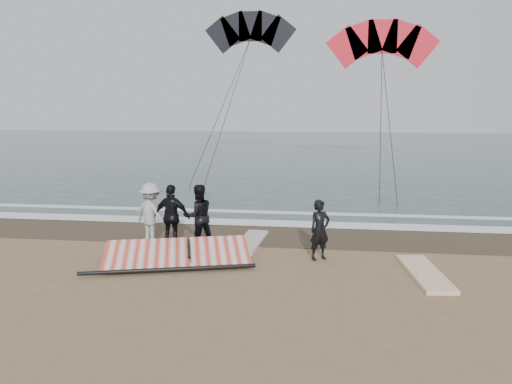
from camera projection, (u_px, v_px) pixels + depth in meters
The scene contains 12 objects.
ground at pixel (244, 287), 10.98m from camera, with size 120.00×120.00×0.00m, color #8C704C.
sea at pixel (301, 150), 43.21m from camera, with size 120.00×54.00×0.02m, color #233838.
wet_sand at pixel (266, 234), 15.38m from camera, with size 120.00×2.80×0.01m, color #4C3D2B.
foam_near at pixel (271, 223), 16.74m from camera, with size 120.00×0.90×0.01m, color white.
foam_far at pixel (275, 212), 18.40m from camera, with size 120.00×0.45×0.01m, color white.
man_main at pixel (320, 230), 12.82m from camera, with size 0.57×0.38×1.57m, color black.
board_white at pixel (425, 273), 11.75m from camera, with size 0.71×2.53×0.10m, color white.
board_cream at pixel (250, 242), 14.41m from camera, with size 0.63×2.35×0.10m, color beige.
trio_cluster at pixel (172, 215), 14.02m from camera, with size 2.61×1.18×1.80m.
sail_rig at pixel (177, 254), 12.72m from camera, with size 4.04×2.60×0.49m.
kite_red at pixel (382, 46), 30.34m from camera, with size 7.60×6.46×14.57m.
kite_dark at pixel (250, 35), 34.44m from camera, with size 7.01×6.71×15.62m.
Camera 1 is at (1.57, -10.33, 4.00)m, focal length 35.00 mm.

